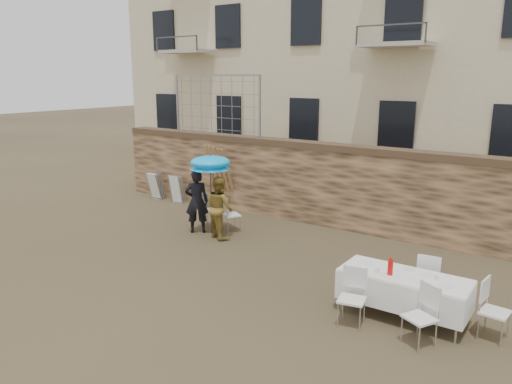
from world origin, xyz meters
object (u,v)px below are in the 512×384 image
Objects in this scene: chair_stack_left at (159,185)px; chair_stack_right at (179,188)px; table_chair_back at (429,278)px; table_chair_front_right at (420,316)px; table_chair_side at (495,311)px; umbrella at (210,165)px; couple_chair_right at (231,214)px; couple_chair_left at (211,210)px; banquet_table at (404,277)px; woman_dress at (219,207)px; table_chair_front_left at (352,298)px; man_suit at (197,201)px; soda_bottle at (390,267)px.

chair_stack_left is 0.90m from chair_stack_right.
chair_stack_left is at bearing -22.46° from table_chair_back.
table_chair_front_right is 1.00× the size of table_chair_side.
couple_chair_right is at bearing 56.31° from umbrella.
couple_chair_left is at bearing -176.17° from table_chair_front_right.
chair_stack_right is (-8.57, 3.68, -0.27)m from banquet_table.
umbrella is (-0.35, 0.10, 1.03)m from woman_dress.
banquet_table is 2.19× the size of table_chair_front_left.
couple_chair_right is 4.47m from chair_stack_left.
banquet_table is 9.33m from chair_stack_right.
table_chair_front_left is 1.04× the size of chair_stack_right.
table_chair_back is at bearing 66.34° from table_chair_side.
man_suit reaches higher than woman_dress.
umbrella is 2.01× the size of table_chair_back.
banquet_table is at bearing 151.61° from table_chair_front_right.
table_chair_side is at bearing 11.92° from table_chair_front_left.
soda_bottle is 0.84m from table_chair_front_left.
couple_chair_left is 3.02m from chair_stack_right.
table_chair_front_left reaches higher than chair_stack_left.
couple_chair_left is 0.46× the size of banquet_table.
umbrella is 7.43× the size of soda_bottle.
table_chair_back is (0.20, 0.80, -0.25)m from banquet_table.
couple_chair_right is at bearing 163.16° from couple_chair_left.
soda_bottle reaches higher than table_chair_back.
couple_chair_left is at bearing 140.58° from table_chair_front_left.
couple_chair_right is 6.46m from table_chair_front_right.
woman_dress reaches higher than banquet_table.
umbrella is 6.68m from table_chair_front_right.
man_suit reaches higher than chair_stack_left.
chair_stack_right is (-3.30, 1.53, -0.02)m from couple_chair_right.
umbrella is at bearing 114.79° from couple_chair_left.
man_suit is at bearing 69.37° from couple_chair_right.
couple_chair_left is 3.82m from chair_stack_left.
table_chair_front_right is at bearing 95.08° from table_chair_back.
chair_stack_right is at bearing 155.41° from soda_bottle.
couple_chair_left is at bearing 131.63° from umbrella.
chair_stack_left is (-9.27, 3.83, -0.45)m from soda_bottle.
chair_stack_left is at bearing -176.04° from table_chair_front_right.
man_suit is 6.89m from table_chair_front_right.
table_chair_front_right is (6.47, -2.89, 0.00)m from couple_chair_left.
chair_stack_left is (-10.87, 3.58, -0.02)m from table_chair_side.
couple_chair_left is at bearing 81.09° from table_chair_side.
table_chair_side is at bearing -12.88° from umbrella.
man_suit is 7.53m from table_chair_side.
banquet_table is 0.99m from table_chair_front_left.
table_chair_side is at bearing -170.47° from woman_dress.
table_chair_front_left is (5.37, -2.34, -0.35)m from man_suit.
couple_chair_right is 1.04× the size of chair_stack_left.
umbrella is 2.10× the size of chair_stack_left.
table_chair_front_left reaches higher than banquet_table.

